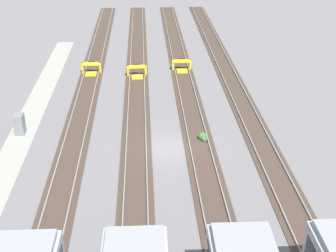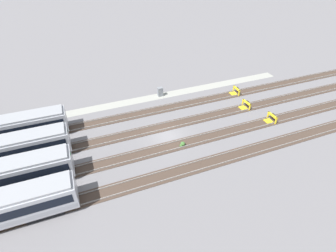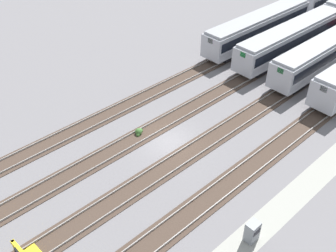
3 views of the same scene
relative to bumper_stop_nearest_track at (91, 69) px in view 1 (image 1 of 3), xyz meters
name	(u,v)px [view 1 (image 1 of 3)]	position (x,y,z in m)	size (l,w,h in m)	color
ground_plane	(168,149)	(15.71, 6.93, -0.51)	(400.00, 400.00, 0.00)	slate
service_walkway	(13,153)	(15.71, -4.15, -0.51)	(54.00, 2.00, 0.01)	#9E9E93
rail_track_nearest	(72,151)	(15.71, 0.01, -0.47)	(90.00, 2.23, 0.21)	#47382D
rail_track_near_inner	(136,149)	(15.71, 4.62, -0.47)	(90.00, 2.24, 0.21)	#47382D
rail_track_middle	(200,147)	(15.71, 9.24, -0.47)	(90.00, 2.24, 0.21)	#47382D
rail_track_far_inner	(262,146)	(15.71, 13.86, -0.47)	(90.00, 2.23, 0.21)	#47382D
bumper_stop_nearest_track	(91,69)	(0.00, 0.00, 0.00)	(1.37, 2.01, 1.22)	yellow
bumper_stop_near_inner_track	(137,72)	(1.10, 4.64, 0.00)	(1.38, 2.01, 1.22)	yellow
bumper_stop_middle_track	(182,66)	(-0.35, 9.24, 0.00)	(1.34, 2.00, 1.22)	yellow
electrical_cabinet	(19,124)	(12.73, -4.26, 0.29)	(0.90, 0.73, 1.60)	gray
weed_clump	(202,137)	(14.52, 9.58, -0.27)	(0.92, 0.70, 0.64)	#427033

